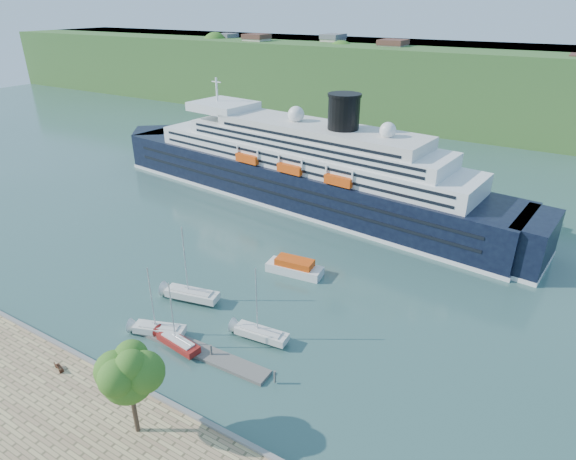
# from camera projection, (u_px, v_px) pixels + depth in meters

# --- Properties ---
(ground) EXTENTS (400.00, 400.00, 0.00)m
(ground) POSITION_uv_depth(u_px,v_px,m) (114.00, 379.00, 52.16)
(ground) COLOR #2E524A
(ground) RESTS_ON ground
(far_hillside) EXTENTS (400.00, 50.00, 24.00)m
(far_hillside) POSITION_uv_depth(u_px,v_px,m) (458.00, 85.00, 158.93)
(far_hillside) COLOR #2B5723
(far_hillside) RESTS_ON ground
(quay_coping) EXTENTS (220.00, 0.50, 0.30)m
(quay_coping) POSITION_uv_depth(u_px,v_px,m) (111.00, 372.00, 51.51)
(quay_coping) COLOR slate
(quay_coping) RESTS_ON promenade
(cruise_ship) EXTENTS (101.49, 25.73, 22.57)m
(cruise_ship) POSITION_uv_depth(u_px,v_px,m) (296.00, 146.00, 94.55)
(cruise_ship) COLOR black
(cruise_ship) RESTS_ON ground
(park_bench) EXTENTS (1.51, 0.91, 0.90)m
(park_bench) POSITION_uv_depth(u_px,v_px,m) (59.00, 367.00, 51.78)
(park_bench) COLOR #422113
(park_bench) RESTS_ON promenade
(promenade_tree) EXTENTS (6.26, 6.26, 10.37)m
(promenade_tree) POSITION_uv_depth(u_px,v_px,m) (130.00, 388.00, 42.45)
(promenade_tree) COLOR #285D18
(promenade_tree) RESTS_ON promenade
(floating_pontoon) EXTENTS (19.25, 2.83, 0.43)m
(floating_pontoon) POSITION_uv_depth(u_px,v_px,m) (197.00, 350.00, 56.20)
(floating_pontoon) COLOR slate
(floating_pontoon) RESTS_ON ground
(sailboat_white_near) EXTENTS (7.25, 4.24, 9.05)m
(sailboat_white_near) POSITION_uv_depth(u_px,v_px,m) (156.00, 304.00, 57.02)
(sailboat_white_near) COLOR silver
(sailboat_white_near) RESTS_ON ground
(sailboat_red) EXTENTS (6.78, 2.67, 8.52)m
(sailboat_red) POSITION_uv_depth(u_px,v_px,m) (175.00, 319.00, 54.83)
(sailboat_red) COLOR maroon
(sailboat_red) RESTS_ON ground
(sailboat_white_far) EXTENTS (7.49, 2.76, 9.45)m
(sailboat_white_far) POSITION_uv_depth(u_px,v_px,m) (261.00, 308.00, 56.08)
(sailboat_white_far) COLOR silver
(sailboat_white_far) RESTS_ON ground
(tender_launch) EXTENTS (8.84, 3.86, 2.37)m
(tender_launch) POSITION_uv_depth(u_px,v_px,m) (295.00, 266.00, 71.94)
(tender_launch) COLOR #DC460C
(tender_launch) RESTS_ON ground
(sailboat_extra) EXTENTS (8.49, 4.00, 10.57)m
(sailboat_extra) POSITION_uv_depth(u_px,v_px,m) (190.00, 267.00, 63.42)
(sailboat_extra) COLOR silver
(sailboat_extra) RESTS_ON ground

